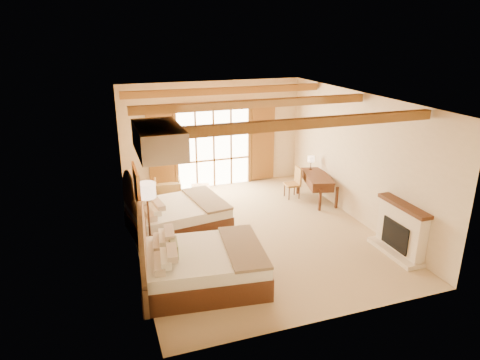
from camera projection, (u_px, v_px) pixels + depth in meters
name	position (u px, v px, depth m)	size (l,w,h in m)	color
floor	(253.00, 232.00, 10.30)	(7.00, 7.00, 0.00)	tan
wall_back	(213.00, 135.00, 12.88)	(5.50, 5.50, 0.00)	beige
wall_left	(131.00, 182.00, 8.92)	(7.00, 7.00, 0.00)	beige
wall_right	(358.00, 157.00, 10.61)	(7.00, 7.00, 0.00)	beige
ceiling	(255.00, 98.00, 9.23)	(7.00, 7.00, 0.00)	#B86C33
ceiling_beams	(255.00, 104.00, 9.27)	(5.39, 4.60, 0.18)	olive
french_doors	(214.00, 147.00, 12.95)	(3.95, 0.08, 2.60)	white
fireplace	(400.00, 232.00, 9.14)	(0.46, 1.40, 1.16)	beige
painting	(137.00, 187.00, 8.22)	(0.06, 0.95, 0.75)	#C58336
canopy_valance	(159.00, 139.00, 6.79)	(0.70, 1.40, 0.45)	beige
bed_near	(195.00, 264.00, 8.00)	(2.48, 1.98, 1.51)	#4E2717
bed_far	(171.00, 214.00, 10.19)	(2.44, 1.97, 1.45)	#4E2717
nightstand	(155.00, 257.00, 8.55)	(0.52, 0.52, 0.63)	#4E2717
floor_lamp	(147.00, 195.00, 8.56)	(0.36, 0.36, 1.72)	#3C261B
armchair	(168.00, 191.00, 11.96)	(0.71, 0.74, 0.67)	#A68345
ottoman	(201.00, 192.00, 12.29)	(0.50, 0.50, 0.36)	tan
desk	(317.00, 187.00, 12.03)	(0.94, 1.53, 0.77)	#4E2717
desk_chair	(293.00, 188.00, 12.31)	(0.42, 0.41, 0.91)	olive
desk_lamp	(311.00, 159.00, 12.32)	(0.19, 0.19, 0.39)	#3C261B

